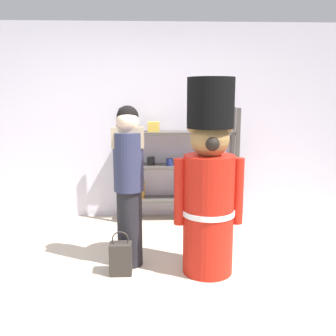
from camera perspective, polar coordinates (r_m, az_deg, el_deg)
name	(u,v)px	position (r m, az deg, el deg)	size (l,w,h in m)	color
ground_plane	(137,293)	(3.45, -4.60, -18.19)	(6.40, 6.40, 0.00)	beige
back_wall	(142,122)	(5.22, -3.87, 6.83)	(6.40, 0.12, 2.60)	silver
merchandise_shelf	(179,165)	(5.08, 1.59, 0.52)	(1.55, 0.35, 1.51)	#4C4742
teddy_bear_guard	(209,184)	(3.53, 6.16, -2.37)	(0.65, 0.49, 1.83)	red
person_shopper	(129,182)	(3.69, -5.90, -2.05)	(0.30, 0.29, 1.58)	black
shopping_bag	(121,258)	(3.71, -7.10, -13.26)	(0.21, 0.15, 0.42)	#332D28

